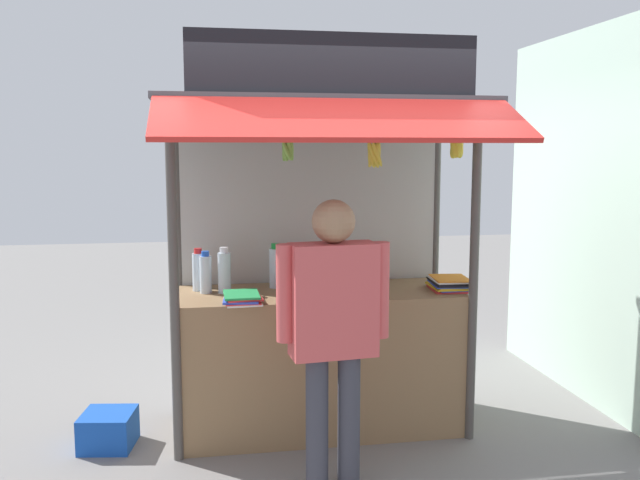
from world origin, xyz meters
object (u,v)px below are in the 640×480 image
water_bottle_center (360,264)px  magazine_stack_far_right (449,284)px  vendor_person (333,319)px  plastic_crate (108,430)px  water_bottle_back_right (275,267)px  banana_bunch_inner_left (288,150)px  water_bottle_front_left (224,272)px  magazine_stack_back_left (319,290)px  banana_bunch_rightmost (456,148)px  water_bottle_left (206,273)px  banana_bunch_inner_right (374,154)px  water_bottle_far_left (345,266)px  water_bottle_right (198,271)px  magazine_stack_front_right (242,298)px

water_bottle_center → magazine_stack_far_right: water_bottle_center is taller
vendor_person → plastic_crate: vendor_person is taller
water_bottle_back_right → vendor_person: vendor_person is taller
plastic_crate → banana_bunch_inner_left: bearing=-17.8°
water_bottle_front_left → magazine_stack_back_left: 0.65m
banana_bunch_rightmost → water_bottle_front_left: bearing=160.2°
water_bottle_center → magazine_stack_back_left: bearing=-129.9°
water_bottle_back_right → water_bottle_left: 0.49m
water_bottle_front_left → vendor_person: bearing=-59.4°
magazine_stack_back_left → banana_bunch_inner_right: bearing=-45.3°
water_bottle_left → magazine_stack_far_right: 1.65m
water_bottle_far_left → banana_bunch_rightmost: bearing=-45.0°
banana_bunch_inner_left → plastic_crate: 2.15m
water_bottle_left → water_bottle_right: 0.10m
plastic_crate → banana_bunch_inner_right: bearing=-12.4°
magazine_stack_front_right → vendor_person: (0.46, -0.64, 0.00)m
water_bottle_far_left → water_bottle_front_left: water_bottle_far_left is taller
water_bottle_left → vendor_person: (0.68, -0.97, -0.10)m
water_bottle_right → magazine_stack_front_right: bearing=-56.6°
water_bottle_left → banana_bunch_rightmost: bearing=-18.9°
water_bottle_front_left → plastic_crate: 1.26m
water_bottle_front_left → water_bottle_right: (-0.17, 0.11, -0.01)m
banana_bunch_inner_left → magazine_stack_front_right: bearing=142.9°
banana_bunch_inner_right → water_bottle_center: bearing=83.4°
magazine_stack_back_left → vendor_person: (-0.05, -0.73, -0.01)m
water_bottle_center → vendor_person: bearing=-109.5°
vendor_person → water_bottle_left: bearing=-60.6°
water_bottle_center → magazine_stack_front_right: water_bottle_center is taller
water_bottle_left → magazine_stack_back_left: water_bottle_left is taller
banana_bunch_inner_right → water_bottle_right: bearing=150.0°
magazine_stack_far_right → magazine_stack_back_left: bearing=-176.1°
water_bottle_right → plastic_crate: size_ratio=0.90×
water_bottle_back_right → banana_bunch_rightmost: (1.05, -0.62, 0.82)m
water_bottle_back_right → plastic_crate: size_ratio=0.96×
water_bottle_back_right → water_bottle_front_left: size_ratio=1.01×
banana_bunch_inner_right → magazine_stack_back_left: bearing=134.7°
magazine_stack_front_right → water_bottle_right: bearing=123.4°
water_bottle_center → banana_bunch_rightmost: 1.19m
banana_bunch_inner_left → water_bottle_left: bearing=133.1°
water_bottle_front_left → plastic_crate: bearing=-169.4°
magazine_stack_back_left → banana_bunch_rightmost: 1.26m
water_bottle_front_left → banana_bunch_inner_left: bearing=-54.0°
water_bottle_far_left → banana_bunch_inner_right: banana_bunch_inner_right is taller
water_bottle_front_left → plastic_crate: size_ratio=0.95×
water_bottle_far_left → magazine_stack_front_right: 0.83m
plastic_crate → water_bottle_far_left: bearing=7.4°
magazine_stack_front_right → banana_bunch_rightmost: 1.62m
water_bottle_back_right → magazine_stack_far_right: bearing=-13.1°
water_bottle_front_left → water_bottle_right: water_bottle_front_left is taller
water_bottle_center → water_bottle_back_right: 0.63m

